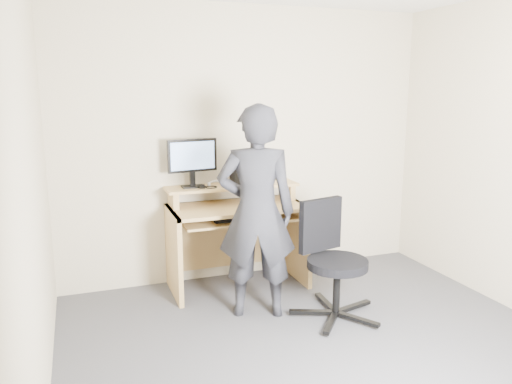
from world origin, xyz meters
TOP-DOWN VIEW (x-y plane):
  - ground at (0.00, 0.00)m, footprint 3.50×3.50m
  - back_wall at (0.00, 1.75)m, footprint 3.50×0.02m
  - desk at (-0.20, 1.53)m, footprint 1.20×0.60m
  - monitor at (-0.56, 1.61)m, footprint 0.45×0.13m
  - external_drive at (-0.17, 1.61)m, footprint 0.08×0.14m
  - travel_mug at (-0.01, 1.62)m, footprint 0.10×0.10m
  - smartphone at (-0.01, 1.60)m, footprint 0.09×0.14m
  - charger at (-0.50, 1.53)m, footprint 0.05×0.05m
  - headphones at (-0.34, 1.63)m, footprint 0.19×0.19m
  - keyboard at (-0.21, 1.36)m, footprint 0.47×0.21m
  - mouse at (0.03, 1.35)m, footprint 0.11×0.07m
  - office_chair at (0.31, 0.65)m, footprint 0.71×0.69m
  - person at (-0.23, 0.87)m, footprint 0.70×0.57m

SIDE VIEW (x-z plane):
  - ground at x=0.00m, z-range 0.00..0.00m
  - office_chair at x=0.31m, z-range 0.04..0.93m
  - desk at x=-0.20m, z-range 0.09..1.00m
  - keyboard at x=-0.21m, z-range 0.65..0.68m
  - mouse at x=0.03m, z-range 0.75..0.79m
  - person at x=-0.23m, z-range 0.00..1.66m
  - smartphone at x=-0.01m, z-range 0.91..0.92m
  - headphones at x=-0.34m, z-range 0.89..0.95m
  - charger at x=-0.50m, z-range 0.91..0.94m
  - travel_mug at x=-0.01m, z-range 0.91..1.10m
  - external_drive at x=-0.17m, z-range 0.91..1.11m
  - monitor at x=-0.56m, z-range 0.95..1.38m
  - back_wall at x=0.00m, z-range 0.00..2.50m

